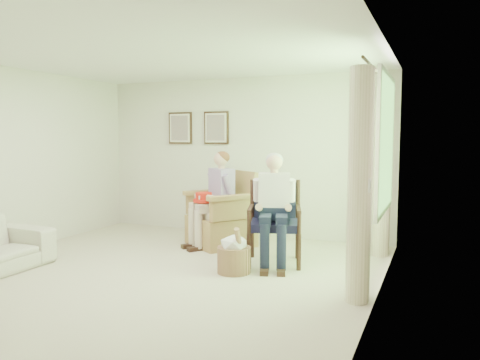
% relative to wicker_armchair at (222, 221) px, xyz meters
% --- Properties ---
extents(floor, '(5.50, 5.50, 0.00)m').
position_rel_wicker_armchair_xyz_m(floor, '(-0.05, -1.88, -0.35)').
color(floor, beige).
rests_on(floor, ground).
extents(back_wall, '(5.00, 0.04, 2.60)m').
position_rel_wicker_armchair_xyz_m(back_wall, '(-0.05, 0.87, 0.95)').
color(back_wall, silver).
rests_on(back_wall, ground).
extents(right_wall, '(0.04, 5.50, 2.60)m').
position_rel_wicker_armchair_xyz_m(right_wall, '(2.45, -1.88, 0.95)').
color(right_wall, silver).
rests_on(right_wall, ground).
extents(ceiling, '(5.00, 5.50, 0.02)m').
position_rel_wicker_armchair_xyz_m(ceiling, '(-0.05, -1.88, 2.25)').
color(ceiling, white).
rests_on(ceiling, back_wall).
extents(window, '(0.13, 2.50, 1.63)m').
position_rel_wicker_armchair_xyz_m(window, '(2.42, -0.68, 1.23)').
color(window, '#2D6B23').
rests_on(window, right_wall).
extents(curtain_left, '(0.34, 0.34, 2.30)m').
position_rel_wicker_armchair_xyz_m(curtain_left, '(2.28, -1.66, 0.80)').
color(curtain_left, beige).
rests_on(curtain_left, ground).
extents(curtain_right, '(0.34, 0.34, 2.30)m').
position_rel_wicker_armchair_xyz_m(curtain_right, '(2.28, 0.30, 0.80)').
color(curtain_right, beige).
rests_on(curtain_right, ground).
extents(framed_print_left, '(0.45, 0.05, 0.55)m').
position_rel_wicker_armchair_xyz_m(framed_print_left, '(-1.20, 0.83, 1.43)').
color(framed_print_left, '#382114').
rests_on(framed_print_left, back_wall).
extents(framed_print_right, '(0.45, 0.05, 0.55)m').
position_rel_wicker_armchair_xyz_m(framed_print_right, '(-0.50, 0.83, 1.43)').
color(framed_print_right, '#382114').
rests_on(framed_print_right, back_wall).
extents(wicker_armchair, '(0.87, 0.87, 1.12)m').
position_rel_wicker_armchair_xyz_m(wicker_armchair, '(0.00, 0.00, 0.00)').
color(wicker_armchair, tan).
rests_on(wicker_armchair, ground).
extents(wood_armchair, '(0.67, 0.63, 1.03)m').
position_rel_wicker_armchair_xyz_m(wood_armchair, '(1.08, -0.61, 0.21)').
color(wood_armchair, black).
rests_on(wood_armchair, ground).
extents(person_wicker, '(0.40, 0.62, 1.39)m').
position_rel_wicker_armchair_xyz_m(person_wicker, '(0.00, -0.15, 0.46)').
color(person_wicker, beige).
rests_on(person_wicker, ground).
extents(person_dark, '(0.40, 0.63, 1.40)m').
position_rel_wicker_armchair_xyz_m(person_dark, '(1.08, -0.78, 0.47)').
color(person_dark, '#181E35').
rests_on(person_dark, ground).
extents(red_hat, '(0.31, 0.31, 0.14)m').
position_rel_wicker_armchair_xyz_m(red_hat, '(-0.15, -0.30, 0.38)').
color(red_hat, red).
rests_on(red_hat, person_wicker).
extents(hatbox, '(0.49, 0.49, 0.59)m').
position_rel_wicker_armchair_xyz_m(hatbox, '(0.77, -1.28, -0.12)').
color(hatbox, tan).
rests_on(hatbox, ground).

